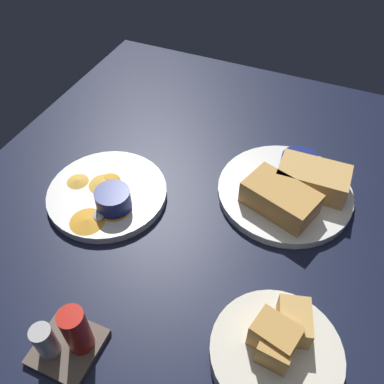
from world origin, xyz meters
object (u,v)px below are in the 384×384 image
bread_basket_rear (277,349)px  ramekin_dark_sauce (299,164)px  ramekin_light_gravy (113,199)px  spoon_by_gravy_ramekin (101,209)px  sandwich_half_near (280,198)px  condiment_caddy (67,338)px  spoon_by_dark_ramekin (292,190)px  plate_sandwich_main (284,192)px  sandwich_half_far (313,179)px  plate_chips_companion (107,194)px

bread_basket_rear → ramekin_dark_sauce: bearing=-81.2°
ramekin_light_gravy → spoon_by_gravy_ramekin: (1.81, 1.73, -1.70)cm
bread_basket_rear → ramekin_light_gravy: bearing=-22.6°
sandwich_half_near → ramekin_light_gravy: size_ratio=2.29×
ramekin_dark_sauce → ramekin_light_gravy: 36.64cm
ramekin_light_gravy → condiment_caddy: condiment_caddy is taller
spoon_by_gravy_ramekin → bread_basket_rear: bearing=160.8°
sandwich_half_near → spoon_by_dark_ramekin: size_ratio=1.49×
spoon_by_dark_ramekin → bread_basket_rear: (-5.39, 31.23, 0.44)cm
plate_sandwich_main → spoon_by_gravy_ramekin: (29.74, 18.50, 1.16)cm
plate_sandwich_main → spoon_by_dark_ramekin: (-1.30, -0.03, 1.16)cm
sandwich_half_far → spoon_by_dark_ramekin: 4.32cm
spoon_by_gravy_ramekin → bread_basket_rear: (-36.43, 12.70, 0.44)cm
spoon_by_dark_ramekin → ramekin_light_gravy: size_ratio=1.53×
sandwich_half_far → sandwich_half_near: bearing=59.2°
plate_sandwich_main → ramekin_dark_sauce: bearing=-99.8°
ramekin_dark_sauce → condiment_caddy: 52.09cm
ramekin_dark_sauce → spoon_by_dark_ramekin: 5.95cm
plate_sandwich_main → spoon_by_dark_ramekin: bearing=-178.8°
plate_sandwich_main → spoon_by_dark_ramekin: size_ratio=2.61×
sandwich_half_near → bread_basket_rear: bread_basket_rear is taller
ramekin_light_gravy → sandwich_half_far: bearing=-149.3°
ramekin_dark_sauce → sandwich_half_far: bearing=134.7°
plate_chips_companion → bread_basket_rear: bearing=155.6°
sandwich_half_far → condiment_caddy: (24.83, 44.10, -0.59)cm
plate_sandwich_main → sandwich_half_near: bearing=89.2°
spoon_by_dark_ramekin → bread_basket_rear: bearing=99.8°
sandwich_half_far → bread_basket_rear: 33.72cm
sandwich_half_near → bread_basket_rear: bearing=104.4°
spoon_by_dark_ramekin → condiment_caddy: size_ratio=1.04×
ramekin_light_gravy → spoon_by_dark_ramekin: bearing=-150.1°
sandwich_half_far → ramekin_light_gravy: size_ratio=2.07×
spoon_by_dark_ramekin → spoon_by_gravy_ramekin: same height
condiment_caddy → ramekin_light_gravy: bearing=-73.5°
plate_sandwich_main → plate_chips_companion: same height
sandwich_half_far → ramekin_dark_sauce: (3.30, -3.33, -0.35)cm
spoon_by_dark_ramekin → ramekin_dark_sauce: bearing=-86.9°
sandwich_half_near → spoon_by_gravy_ramekin: 32.70cm
plate_sandwich_main → condiment_caddy: condiment_caddy is taller
sandwich_half_near → ramekin_dark_sauce: bearing=-95.6°
ramekin_light_gravy → bread_basket_rear: bread_basket_rear is taller
plate_sandwich_main → spoon_by_dark_ramekin: 1.74cm
sandwich_half_near → ramekin_light_gravy: (27.86, 11.85, -0.33)cm
ramekin_light_gravy → sandwich_half_near: bearing=-157.0°
plate_sandwich_main → plate_chips_companion: bearing=23.9°
plate_sandwich_main → spoon_by_gravy_ramekin: bearing=31.9°
spoon_by_gravy_ramekin → sandwich_half_near: bearing=-155.4°
plate_chips_companion → ramekin_light_gravy: ramekin_light_gravy is taller
sandwich_half_near → spoon_by_dark_ramekin: (-1.36, -4.94, -2.04)cm
ramekin_dark_sauce → bread_basket_rear: (-5.70, 36.93, -1.25)cm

